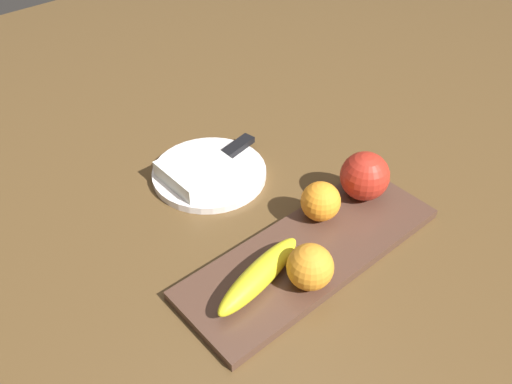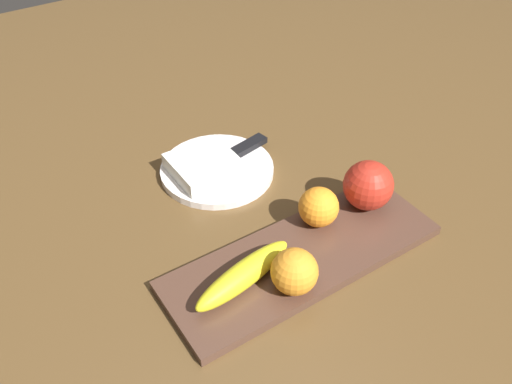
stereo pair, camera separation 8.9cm
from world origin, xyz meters
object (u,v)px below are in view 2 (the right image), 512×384
apple (368,185)px  folded_napkin (204,165)px  fruit_tray (302,257)px  orange_near_apple (319,207)px  banana (244,275)px  dinner_plate (217,170)px  knife (240,151)px  orange_near_banana (294,272)px

apple → folded_napkin: size_ratio=0.74×
fruit_tray → apple: bearing=-168.4°
apple → orange_near_apple: 0.09m
apple → banana: (0.26, 0.03, -0.02)m
banana → dinner_plate: size_ratio=0.86×
fruit_tray → folded_napkin: folded_napkin is taller
orange_near_apple → dinner_plate: bearing=-74.2°
folded_napkin → banana: bearing=72.7°
fruit_tray → knife: bearing=-102.0°
banana → orange_near_apple: orange_near_apple is taller
apple → orange_near_banana: bearing=20.6°
orange_near_apple → folded_napkin: 0.23m
orange_near_banana → folded_napkin: orange_near_banana is taller
folded_napkin → knife: folded_napkin is taller
banana → orange_near_apple: 0.17m
knife → fruit_tray: bearing=67.4°
orange_near_apple → orange_near_banana: 0.14m
orange_near_apple → knife: (0.00, -0.23, -0.03)m
fruit_tray → orange_near_apple: bearing=-145.3°
apple → dinner_plate: apple is taller
banana → folded_napkin: size_ratio=1.58×
orange_near_banana → dinner_plate: bearing=-99.6°
fruit_tray → dinner_plate: (-0.00, -0.26, -0.00)m
knife → orange_near_banana: bearing=60.4°
fruit_tray → orange_near_banana: bearing=41.6°
orange_near_apple → dinner_plate: (0.06, -0.22, -0.04)m
fruit_tray → banana: bearing=0.3°
apple → knife: (0.10, -0.24, -0.04)m
dinner_plate → folded_napkin: folded_napkin is taller
orange_near_apple → orange_near_banana: bearing=38.0°
banana → knife: bearing=47.3°
fruit_tray → banana: banana is taller
banana → orange_near_apple: (-0.17, -0.04, 0.01)m
fruit_tray → apple: size_ratio=5.30×
banana → folded_napkin: bearing=61.2°
apple → fruit_tray: bearing=11.6°
dinner_plate → knife: knife is taller
orange_near_apple → knife: size_ratio=0.36×
fruit_tray → knife: size_ratio=2.42×
fruit_tray → orange_near_banana: 0.08m
dinner_plate → apple: bearing=124.3°
banana → orange_near_banana: bearing=-50.9°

